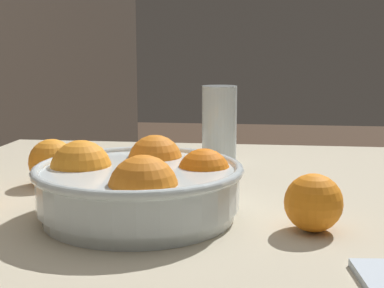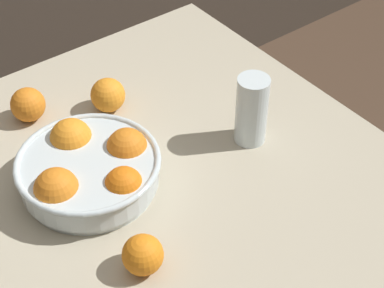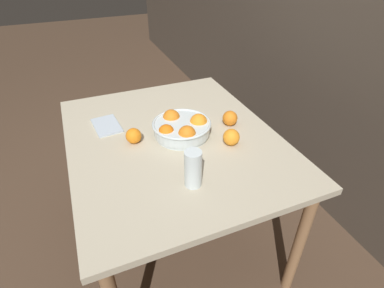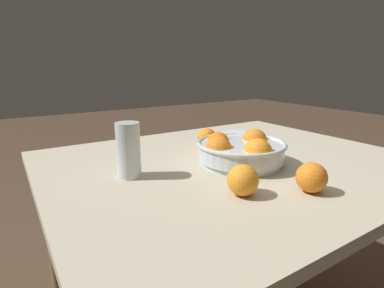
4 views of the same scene
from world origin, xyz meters
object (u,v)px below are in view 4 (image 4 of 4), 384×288
Objects in this scene: fruit_bowl at (240,150)px; orange_loose_front at (243,180)px; orange_loose_near_bowl at (312,177)px; orange_loose_aside at (207,138)px; juice_glass at (129,153)px.

fruit_bowl is 3.64× the size of orange_loose_front.
fruit_bowl is at bearing -89.64° from orange_loose_near_bowl.
orange_loose_near_bowl is at bearing 90.36° from fruit_bowl.
fruit_bowl is 0.25m from orange_loose_near_bowl.
orange_loose_near_bowl is 0.17m from orange_loose_front.
orange_loose_near_bowl is 0.47m from orange_loose_aside.
fruit_bowl is at bearing 82.21° from orange_loose_aside.
orange_loose_near_bowl is (-0.33, 0.33, -0.03)m from juice_glass.
juice_glass is (0.33, -0.08, 0.02)m from fruit_bowl.
juice_glass reaches higher than fruit_bowl.
fruit_bowl is 1.81× the size of juice_glass.
juice_glass is at bearing -13.74° from fruit_bowl.
juice_glass is at bearing -45.28° from orange_loose_near_bowl.
orange_loose_front is at bearing 65.73° from orange_loose_aside.
orange_loose_front is 1.06× the size of orange_loose_aside.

